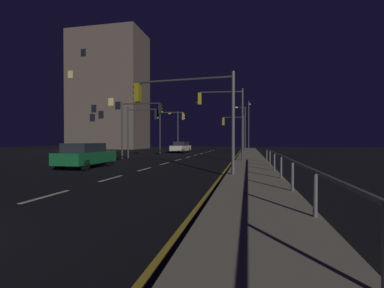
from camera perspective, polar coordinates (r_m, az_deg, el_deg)
ground_plane at (r=20.60m, az=-5.40°, el=-4.08°), size 112.00×112.00×0.00m
sidewalk_right at (r=19.67m, az=12.62°, el=-4.12°), size 2.54×77.00×0.14m
lane_markings_center at (r=23.95m, az=-2.90°, el=-3.39°), size 0.14×50.00×0.01m
lane_edge_line at (r=24.69m, az=8.94°, el=-3.27°), size 0.14×53.00×0.01m
car at (r=17.98m, az=-21.75°, el=-2.21°), size 1.93×4.44×1.57m
car_oncoming at (r=37.79m, az=-2.39°, el=-0.64°), size 2.06×4.50×1.57m
traffic_light_far_left at (r=13.31m, az=-1.66°, el=8.94°), size 5.26×0.57×4.84m
traffic_light_mid_left at (r=25.93m, az=-11.19°, el=5.48°), size 4.10×0.49×5.50m
traffic_light_near_right at (r=34.35m, az=8.88°, el=3.65°), size 2.84×0.38×4.80m
traffic_light_mid_right at (r=26.44m, az=-10.76°, el=4.56°), size 3.21×0.38×5.00m
traffic_light_near_left at (r=21.94m, az=6.68°, el=7.18°), size 3.77×0.64×5.79m
traffic_light_overhead_east at (r=35.67m, az=-4.66°, el=4.38°), size 3.42×0.65×5.74m
street_lamp_far_end at (r=46.84m, az=12.05°, el=4.80°), size 0.56×2.15×8.28m
street_lamp_corner at (r=45.48m, az=-3.42°, el=3.66°), size 2.00×0.84×6.65m
street_lamp_mid_block at (r=42.30m, az=10.92°, el=4.25°), size 1.70×1.70×6.87m
barrier_fence at (r=10.44m, az=19.46°, el=-4.01°), size 0.09×20.52×0.98m
building_distant at (r=60.80m, az=-17.35°, el=10.71°), size 15.19×8.96×24.59m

